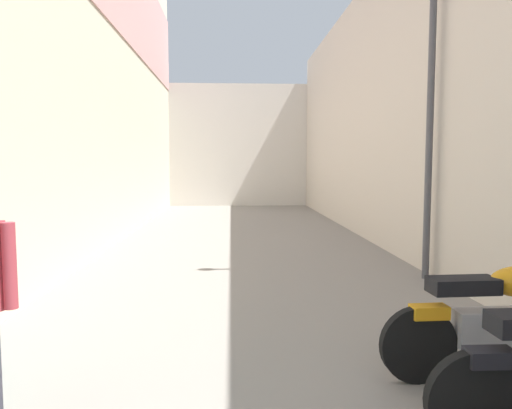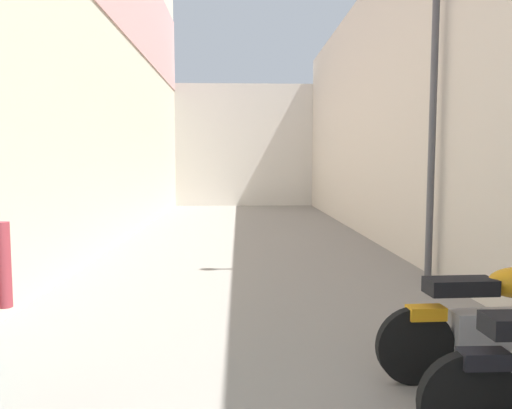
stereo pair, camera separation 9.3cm
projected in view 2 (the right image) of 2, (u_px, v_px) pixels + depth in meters
name	position (u px, v px, depth m)	size (l,w,h in m)	color
ground_plane	(253.00, 284.00, 6.76)	(37.01, 37.01, 0.00)	gray
building_left	(81.00, 24.00, 8.26)	(0.45, 21.01, 8.10)	beige
building_right	(413.00, 99.00, 8.61)	(0.45, 21.01, 5.71)	beige
building_far_end	(244.00, 146.00, 20.00)	(8.45, 2.00, 4.82)	beige
motorcycle_sixth	(495.00, 318.00, 3.71)	(1.85, 0.58, 1.04)	black
street_lamp	(428.00, 74.00, 6.80)	(0.79, 0.18, 5.11)	#47474C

